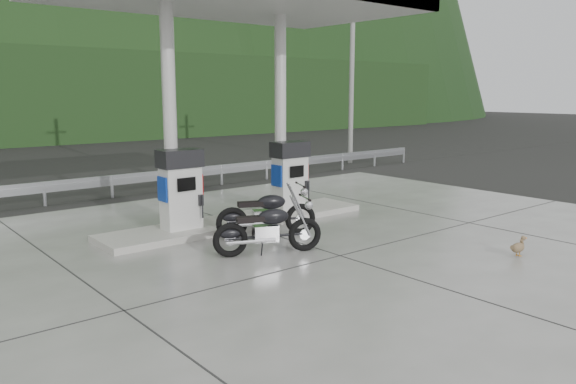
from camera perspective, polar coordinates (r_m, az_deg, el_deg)
ground at (r=11.98m, az=1.93°, el=-5.52°), size 160.00×160.00×0.00m
forecourt_apron at (r=11.98m, az=1.93°, el=-5.48°), size 18.00×14.00×0.02m
pump_island at (r=13.87m, az=-4.90°, el=-2.98°), size 7.00×1.40×0.15m
gas_pump_left at (r=12.86m, az=-10.85°, el=0.27°), size 0.95×0.55×1.80m
gas_pump_right at (r=14.64m, az=0.21°, el=1.63°), size 0.95×0.55×1.80m
canopy_column_left at (r=13.05m, az=-11.93°, el=7.44°), size 0.30×0.30×5.00m
canopy_column_right at (r=14.80m, az=-0.78°, el=7.95°), size 0.30×0.30×5.00m
guardrail at (r=18.49m, az=-14.64°, el=1.95°), size 26.00×0.16×1.42m
road at (r=21.79m, az=-18.44°, el=1.07°), size 60.00×7.00×0.01m
utility_pole_b at (r=20.57m, az=-11.70°, el=12.05°), size 0.22×0.22×8.00m
utility_pole_c at (r=26.02m, az=6.49°, el=11.73°), size 0.22×0.22×8.00m
motorcycle_left at (r=12.61m, az=-2.19°, el=-2.26°), size 2.23×1.49×1.02m
motorcycle_right at (r=11.24m, az=-2.03°, el=-3.86°), size 2.18×1.41×0.99m
duck at (r=12.06m, az=22.32°, el=-5.28°), size 0.46×0.14×0.33m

